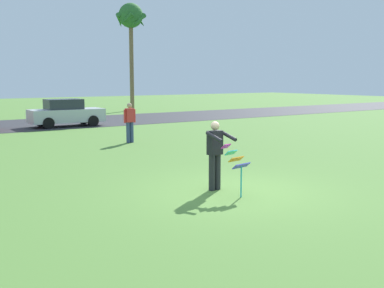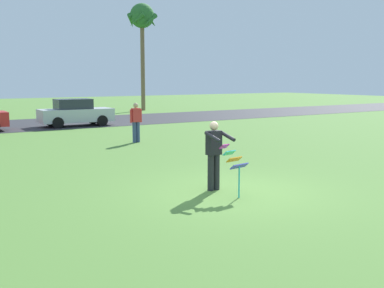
% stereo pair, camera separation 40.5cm
% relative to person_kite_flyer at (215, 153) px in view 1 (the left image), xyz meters
% --- Properties ---
extents(ground_plane, '(120.00, 120.00, 0.00)m').
position_rel_person_kite_flyer_xyz_m(ground_plane, '(0.32, -0.37, -0.95)').
color(ground_plane, '#568438').
extents(road_strip, '(120.00, 8.00, 0.01)m').
position_rel_person_kite_flyer_xyz_m(road_strip, '(0.32, 19.78, -0.95)').
color(road_strip, '#2D2D33').
rests_on(road_strip, ground).
extents(person_kite_flyer, '(0.55, 0.66, 1.73)m').
position_rel_person_kite_flyer_xyz_m(person_kite_flyer, '(0.00, 0.00, 0.00)').
color(person_kite_flyer, '#26262B').
rests_on(person_kite_flyer, ground).
extents(kite_held, '(0.53, 0.68, 1.23)m').
position_rel_person_kite_flyer_xyz_m(kite_held, '(0.03, -0.76, -0.11)').
color(kite_held, '#D83399').
rests_on(kite_held, ground).
extents(parked_car_silver, '(4.24, 1.92, 1.60)m').
position_rel_person_kite_flyer_xyz_m(parked_car_silver, '(2.36, 17.39, -0.18)').
color(parked_car_silver, silver).
rests_on(parked_car_silver, ground).
extents(palm_tree_centre_far, '(2.58, 2.71, 9.19)m').
position_rel_person_kite_flyer_xyz_m(palm_tree_centre_far, '(11.96, 27.55, 6.77)').
color(palm_tree_centre_far, brown).
rests_on(palm_tree_centre_far, ground).
extents(person_walker_near, '(0.57, 0.23, 1.73)m').
position_rel_person_kite_flyer_xyz_m(person_walker_near, '(2.26, 9.06, -0.02)').
color(person_walker_near, '#384772').
rests_on(person_walker_near, ground).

